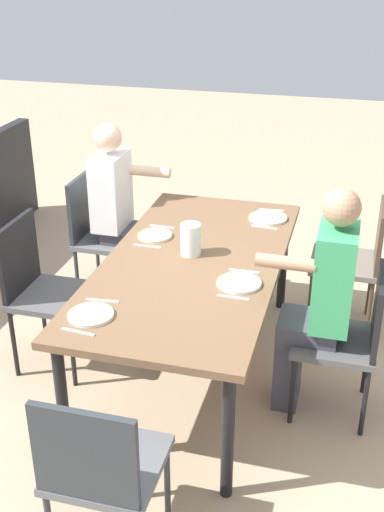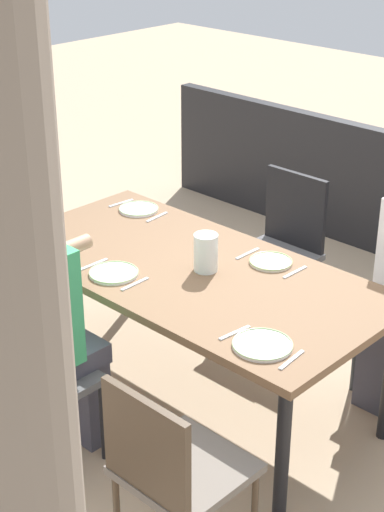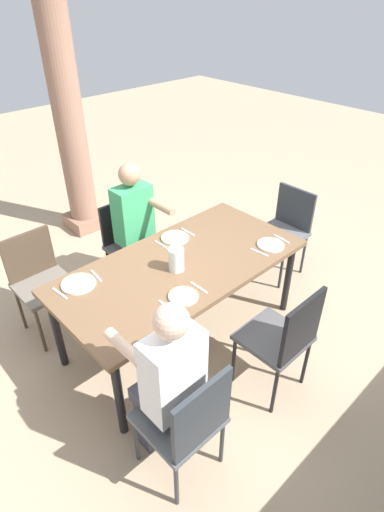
{
  "view_description": "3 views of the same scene",
  "coord_description": "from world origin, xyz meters",
  "views": [
    {
      "loc": [
        3.19,
        0.85,
        2.4
      ],
      "look_at": [
        0.1,
        0.02,
        0.84
      ],
      "focal_mm": 45.51,
      "sensor_mm": 36.0,
      "label": 1
    },
    {
      "loc": [
        -2.46,
        2.55,
        2.53
      ],
      "look_at": [
        0.03,
        -0.04,
        0.8
      ],
      "focal_mm": 56.83,
      "sensor_mm": 36.0,
      "label": 2
    },
    {
      "loc": [
        -1.72,
        -1.95,
        2.62
      ],
      "look_at": [
        0.12,
        -0.0,
        0.78
      ],
      "focal_mm": 28.82,
      "sensor_mm": 36.0,
      "label": 3
    }
  ],
  "objects": [
    {
      "name": "water_pitcher",
      "position": [
        -0.08,
        -0.03,
        0.84
      ],
      "size": [
        0.12,
        0.12,
        0.19
      ],
      "color": "white",
      "rests_on": "dining_table"
    },
    {
      "name": "stone_column_centre",
      "position": [
        0.4,
        2.24,
        1.43
      ],
      "size": [
        0.42,
        0.42,
        2.92
      ],
      "color": "#936B56",
      "rests_on": "ground"
    },
    {
      "name": "fork_1",
      "position": [
        -0.41,
        -0.31,
        0.76
      ],
      "size": [
        0.02,
        0.17,
        0.01
      ],
      "primitive_type": "cube",
      "rotation": [
        0.0,
        0.0,
        -0.02
      ],
      "color": "silver",
      "rests_on": "dining_table"
    },
    {
      "name": "plate_2",
      "position": [
        0.21,
        0.31,
        0.77
      ],
      "size": [
        0.24,
        0.24,
        0.02
      ],
      "color": "white",
      "rests_on": "dining_table"
    },
    {
      "name": "chair_head_east",
      "position": [
        1.42,
        0.0,
        0.53
      ],
      "size": [
        0.44,
        0.44,
        0.9
      ],
      "color": "#5B5E61",
      "rests_on": "ground"
    },
    {
      "name": "diner_man_white",
      "position": [
        -0.78,
        -0.74,
        0.69
      ],
      "size": [
        0.35,
        0.49,
        1.3
      ],
      "color": "#3F3F4C",
      "rests_on": "ground"
    },
    {
      "name": "chair_mid_north",
      "position": [
        0.13,
        0.91,
        0.51
      ],
      "size": [
        0.44,
        0.44,
        0.87
      ],
      "color": "#4F4F50",
      "rests_on": "ground"
    },
    {
      "name": "plate_0",
      "position": [
        -0.72,
        0.32,
        0.77
      ],
      "size": [
        0.25,
        0.25,
        0.02
      ],
      "color": "white",
      "rests_on": "dining_table"
    },
    {
      "name": "spoon_0",
      "position": [
        -0.57,
        0.32,
        0.76
      ],
      "size": [
        0.04,
        0.17,
        0.01
      ],
      "primitive_type": "cube",
      "rotation": [
        0.0,
        0.0,
        -0.11
      ],
      "color": "silver",
      "rests_on": "dining_table"
    },
    {
      "name": "dining_table",
      "position": [
        0.0,
        0.0,
        0.7
      ],
      "size": [
        2.0,
        0.98,
        0.76
      ],
      "color": "brown",
      "rests_on": "ground"
    },
    {
      "name": "plate_1",
      "position": [
        -0.26,
        -0.31,
        0.77
      ],
      "size": [
        0.22,
        0.22,
        0.02
      ],
      "color": "silver",
      "rests_on": "dining_table"
    },
    {
      "name": "spoon_2",
      "position": [
        0.36,
        0.31,
        0.76
      ],
      "size": [
        0.02,
        0.17,
        0.01
      ],
      "primitive_type": "cube",
      "rotation": [
        0.0,
        0.0,
        -0.02
      ],
      "color": "silver",
      "rests_on": "dining_table"
    },
    {
      "name": "spoon_1",
      "position": [
        -0.11,
        -0.31,
        0.76
      ],
      "size": [
        0.02,
        0.17,
        0.01
      ],
      "primitive_type": "cube",
      "rotation": [
        0.0,
        0.0,
        -0.0
      ],
      "color": "silver",
      "rests_on": "dining_table"
    },
    {
      "name": "chair_mid_south",
      "position": [
        0.13,
        -0.91,
        0.55
      ],
      "size": [
        0.44,
        0.44,
        0.95
      ],
      "color": "#4F4F50",
      "rests_on": "ground"
    },
    {
      "name": "fork_2",
      "position": [
        0.06,
        0.31,
        0.76
      ],
      "size": [
        0.02,
        0.17,
        0.01
      ],
      "primitive_type": "cube",
      "rotation": [
        0.0,
        0.0,
        0.02
      ],
      "color": "silver",
      "rests_on": "dining_table"
    },
    {
      "name": "chair_west_south",
      "position": [
        -0.78,
        -0.91,
        0.52
      ],
      "size": [
        0.44,
        0.44,
        0.91
      ],
      "color": "#5B5E61",
      "rests_on": "ground"
    },
    {
      "name": "chair_west_north",
      "position": [
        -0.78,
        0.91,
        0.53
      ],
      "size": [
        0.44,
        0.44,
        0.9
      ],
      "color": "#6A6158",
      "rests_on": "ground"
    },
    {
      "name": "spoon_3",
      "position": [
        0.86,
        -0.32,
        0.76
      ],
      "size": [
        0.03,
        0.17,
        0.01
      ],
      "primitive_type": "cube",
      "rotation": [
        0.0,
        0.0,
        -0.09
      ],
      "color": "silver",
      "rests_on": "dining_table"
    },
    {
      "name": "fork_0",
      "position": [
        -0.87,
        0.32,
        0.76
      ],
      "size": [
        0.03,
        0.17,
        0.01
      ],
      "primitive_type": "cube",
      "rotation": [
        0.0,
        0.0,
        0.09
      ],
      "color": "silver",
      "rests_on": "dining_table"
    },
    {
      "name": "ground_plane",
      "position": [
        0.0,
        0.0,
        0.0
      ],
      "size": [
        16.0,
        16.0,
        0.0
      ],
      "primitive_type": "plane",
      "color": "tan"
    },
    {
      "name": "plate_3",
      "position": [
        0.71,
        -0.32,
        0.77
      ],
      "size": [
        0.23,
        0.23,
        0.02
      ],
      "color": "white",
      "rests_on": "dining_table"
    },
    {
      "name": "fork_3",
      "position": [
        0.56,
        -0.32,
        0.76
      ],
      "size": [
        0.03,
        0.17,
        0.01
      ],
      "primitive_type": "cube",
      "rotation": [
        0.0,
        0.0,
        0.09
      ],
      "color": "silver",
      "rests_on": "dining_table"
    },
    {
      "name": "diner_woman_green",
      "position": [
        0.14,
        0.73,
        0.7
      ],
      "size": [
        0.35,
        0.49,
        1.31
      ],
      "color": "#3F3F4C",
      "rests_on": "ground"
    }
  ]
}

